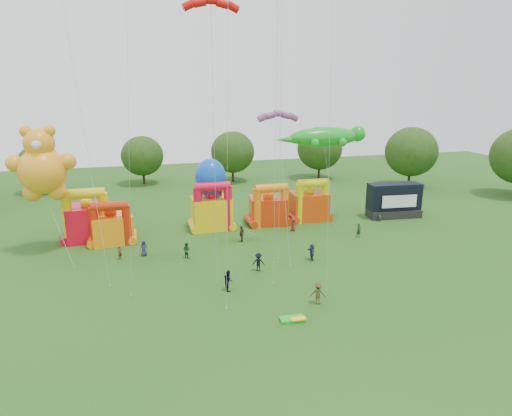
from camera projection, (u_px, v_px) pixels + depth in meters
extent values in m
plane|color=#1F4E16|center=(287.00, 346.00, 32.92)|extent=(160.00, 160.00, 0.00)
cylinder|color=#352314|center=(409.00, 177.00, 83.19)|extent=(0.44, 0.44, 3.72)
ellipsoid|color=#233F13|center=(411.00, 152.00, 81.99)|extent=(9.30, 9.30, 8.89)
cylinder|color=#352314|center=(319.00, 170.00, 90.06)|extent=(0.44, 0.44, 3.51)
ellipsoid|color=#233F13|center=(320.00, 148.00, 88.93)|extent=(8.77, 8.78, 8.39)
cylinder|color=#352314|center=(233.00, 173.00, 87.66)|extent=(0.44, 0.44, 3.30)
ellipsoid|color=#233F13|center=(233.00, 152.00, 86.60)|extent=(8.25, 8.25, 7.88)
cylinder|color=#352314|center=(144.00, 176.00, 85.42)|extent=(0.44, 0.44, 3.09)
ellipsoid|color=#233F13|center=(142.00, 156.00, 84.42)|extent=(7.73, 7.72, 7.38)
cylinder|color=#352314|center=(42.00, 185.00, 78.47)|extent=(0.44, 0.44, 2.88)
ellipsoid|color=#233F13|center=(40.00, 165.00, 77.53)|extent=(7.20, 7.20, 6.88)
cube|color=red|center=(88.00, 222.00, 54.97)|extent=(5.76, 4.89, 4.22)
cylinder|color=yellow|center=(68.00, 220.00, 52.83)|extent=(1.14, 1.14, 6.03)
cylinder|color=yellow|center=(105.00, 217.00, 53.83)|extent=(1.14, 1.14, 6.03)
cylinder|color=yellow|center=(84.00, 194.00, 52.53)|extent=(4.63, 1.20, 1.20)
sphere|color=yellow|center=(86.00, 203.00, 54.33)|extent=(1.40, 1.40, 1.40)
cube|color=orange|center=(112.00, 229.00, 54.00)|extent=(5.10, 4.32, 3.35)
cylinder|color=red|center=(95.00, 228.00, 52.12)|extent=(1.01, 1.01, 4.79)
cylinder|color=red|center=(127.00, 225.00, 53.00)|extent=(1.01, 1.01, 4.79)
cylinder|color=red|center=(109.00, 206.00, 51.93)|extent=(4.10, 1.06, 1.06)
sphere|color=red|center=(111.00, 213.00, 53.47)|extent=(1.40, 1.40, 1.40)
cube|color=yellow|center=(211.00, 213.00, 59.13)|extent=(4.98, 4.02, 4.12)
cylinder|color=red|center=(198.00, 210.00, 57.10)|extent=(1.08, 1.08, 5.88)
cylinder|color=red|center=(228.00, 208.00, 58.05)|extent=(1.08, 1.08, 5.88)
cylinder|color=red|center=(213.00, 187.00, 56.79)|extent=(4.36, 1.13, 1.13)
sphere|color=red|center=(211.00, 195.00, 58.51)|extent=(1.40, 1.40, 1.40)
cube|color=red|center=(268.00, 211.00, 61.18)|extent=(5.33, 4.51, 3.64)
cylinder|color=orange|center=(257.00, 209.00, 59.21)|extent=(1.06, 1.06, 5.20)
cylinder|color=orange|center=(285.00, 207.00, 60.14)|extent=(1.06, 1.06, 5.20)
cylinder|color=orange|center=(271.00, 188.00, 58.99)|extent=(4.29, 1.11, 1.11)
sphere|color=orange|center=(268.00, 195.00, 60.62)|extent=(1.40, 1.40, 1.40)
cube|color=#D33D0B|center=(308.00, 206.00, 63.10)|extent=(5.07, 4.14, 3.82)
cylinder|color=yellow|center=(299.00, 204.00, 61.09)|extent=(1.07, 1.07, 5.45)
cylinder|color=yellow|center=(325.00, 202.00, 62.03)|extent=(1.07, 1.07, 5.45)
cylinder|color=yellow|center=(313.00, 183.00, 60.84)|extent=(4.33, 1.12, 1.12)
sphere|color=yellow|center=(309.00, 190.00, 62.51)|extent=(1.40, 1.40, 1.40)
cube|color=black|center=(393.00, 213.00, 64.59)|extent=(7.56, 3.34, 1.10)
cube|color=black|center=(394.00, 196.00, 64.14)|extent=(7.54, 2.98, 3.68)
cube|color=white|center=(399.00, 201.00, 62.90)|extent=(5.07, 0.48, 1.73)
cylinder|color=black|center=(379.00, 218.00, 62.87)|extent=(0.30, 0.90, 0.90)
cylinder|color=black|center=(416.00, 215.00, 64.33)|extent=(0.30, 0.90, 0.90)
sphere|color=orange|center=(43.00, 171.00, 48.98)|extent=(5.01, 5.01, 5.01)
sphere|color=orange|center=(39.00, 143.00, 48.19)|extent=(3.19, 3.19, 3.19)
sphere|color=orange|center=(26.00, 132.00, 47.58)|extent=(1.25, 1.25, 1.25)
sphere|color=orange|center=(49.00, 131.00, 48.14)|extent=(1.25, 1.25, 1.25)
sphere|color=orange|center=(15.00, 163.00, 48.09)|extent=(1.82, 1.82, 1.82)
sphere|color=orange|center=(68.00, 161.00, 49.38)|extent=(1.82, 1.82, 1.82)
sphere|color=orange|center=(33.00, 192.00, 49.27)|extent=(2.05, 2.05, 2.05)
sphere|color=orange|center=(57.00, 191.00, 49.89)|extent=(2.05, 2.05, 2.05)
sphere|color=white|center=(36.00, 145.00, 46.76)|extent=(0.91, 0.91, 0.91)
ellipsoid|color=#17A11F|center=(324.00, 137.00, 59.77)|extent=(9.73, 3.04, 2.58)
sphere|color=#17A11F|center=(358.00, 134.00, 60.86)|extent=(2.09, 2.09, 2.09)
cone|color=#17A11F|center=(289.00, 140.00, 58.60)|extent=(3.80, 1.52, 1.52)
sphere|color=#17A11F|center=(333.00, 139.00, 61.80)|extent=(1.14, 1.14, 1.14)
sphere|color=#17A11F|center=(343.00, 142.00, 58.97)|extent=(1.14, 1.14, 1.14)
sphere|color=#17A11F|center=(307.00, 140.00, 60.87)|extent=(1.14, 1.14, 1.14)
sphere|color=#17A11F|center=(315.00, 143.00, 58.03)|extent=(1.14, 1.14, 1.14)
ellipsoid|color=blue|center=(210.00, 177.00, 58.49)|extent=(3.95, 3.95, 4.74)
cone|color=#591E8C|center=(221.00, 193.00, 59.38)|extent=(0.89, 0.89, 3.16)
cone|color=#591E8C|center=(214.00, 191.00, 60.26)|extent=(0.89, 0.89, 3.16)
cone|color=#591E8C|center=(205.00, 192.00, 59.94)|extent=(0.89, 0.89, 3.16)
cone|color=#591E8C|center=(201.00, 194.00, 58.75)|extent=(0.89, 0.89, 3.16)
cone|color=#591E8C|center=(207.00, 196.00, 57.87)|extent=(0.89, 0.89, 3.16)
cone|color=#591E8C|center=(217.00, 195.00, 58.19)|extent=(0.89, 0.89, 3.16)
cube|color=green|center=(292.00, 319.00, 36.45)|extent=(2.02, 1.04, 0.24)
cube|color=yellow|center=(298.00, 319.00, 36.23)|extent=(1.21, 0.62, 0.10)
imported|color=#2A2C46|center=(144.00, 248.00, 49.90)|extent=(0.95, 0.71, 1.77)
imported|color=maroon|center=(120.00, 253.00, 48.92)|extent=(0.65, 0.66, 1.53)
imported|color=#1D4825|center=(187.00, 250.00, 49.39)|extent=(1.06, 1.06, 1.73)
imported|color=black|center=(258.00, 262.00, 45.86)|extent=(1.40, 1.07, 1.91)
imported|color=#403919|center=(242.00, 234.00, 54.32)|extent=(1.07, 1.23, 1.98)
imported|color=#282843|center=(312.00, 252.00, 48.69)|extent=(0.56, 1.69, 1.81)
imported|color=maroon|center=(293.00, 225.00, 58.30)|extent=(0.85, 0.60, 1.63)
imported|color=#16371D|center=(359.00, 230.00, 55.95)|extent=(0.74, 0.59, 1.78)
imported|color=black|center=(228.00, 280.00, 41.56)|extent=(0.85, 1.03, 1.95)
imported|color=#463D1C|center=(318.00, 293.00, 38.99)|extent=(1.45, 1.16, 1.97)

